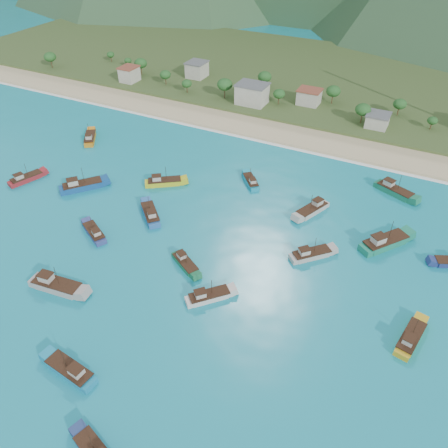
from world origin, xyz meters
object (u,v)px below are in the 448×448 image
at_px(boat_15, 90,138).
at_px(boat_22, 311,255).
at_px(boat_9, 95,233).
at_px(boat_25, 151,214).
at_px(boat_20, 410,339).
at_px(boat_23, 185,264).
at_px(boat_1, 208,297).
at_px(boat_21, 394,191).
at_px(boat_13, 384,243).
at_px(boat_26, 82,186).
at_px(boat_2, 164,182).
at_px(boat_12, 251,182).
at_px(boat_6, 71,371).
at_px(boat_7, 312,210).
at_px(boat_14, 57,286).
at_px(boat_11, 26,179).

relative_size(boat_15, boat_22, 1.12).
height_order(boat_9, boat_25, boat_25).
bearing_deg(boat_20, boat_23, -167.24).
relative_size(boat_1, boat_21, 0.75).
relative_size(boat_13, boat_21, 1.06).
height_order(boat_23, boat_25, boat_25).
bearing_deg(boat_22, boat_21, 115.10).
xyz_separation_m(boat_25, boat_26, (-25.80, 2.47, 0.16)).
bearing_deg(boat_9, boat_2, 23.16).
bearing_deg(boat_20, boat_25, -177.78).
bearing_deg(boat_1, boat_22, 99.25).
relative_size(boat_1, boat_22, 0.96).
relative_size(boat_9, boat_26, 0.83).
height_order(boat_12, boat_21, boat_21).
height_order(boat_13, boat_25, boat_13).
bearing_deg(boat_6, boat_22, -23.74).
distance_m(boat_1, boat_15, 85.77).
bearing_deg(boat_22, boat_6, -75.78).
bearing_deg(boat_7, boat_14, 74.46).
distance_m(boat_2, boat_22, 50.20).
distance_m(boat_2, boat_26, 23.88).
relative_size(boat_13, boat_25, 1.28).
height_order(boat_1, boat_13, boat_13).
bearing_deg(boat_15, boat_9, -83.65).
xyz_separation_m(boat_20, boat_22, (-24.86, 14.87, -0.00)).
bearing_deg(boat_20, boat_22, 160.55).
relative_size(boat_12, boat_21, 0.71).
relative_size(boat_11, boat_26, 0.90).
bearing_deg(boat_1, boat_14, -114.99).
xyz_separation_m(boat_11, boat_22, (87.14, 5.48, 0.01)).
bearing_deg(boat_21, boat_14, -15.93).
xyz_separation_m(boat_1, boat_25, (-27.83, 19.02, 0.11)).
relative_size(boat_15, boat_25, 1.05).
height_order(boat_7, boat_15, boat_7).
bearing_deg(boat_25, boat_12, 11.45).
relative_size(boat_14, boat_21, 1.04).
xyz_separation_m(boat_1, boat_2, (-33.40, 34.16, 0.12)).
distance_m(boat_1, boat_6, 30.58).
height_order(boat_14, boat_22, boat_14).
relative_size(boat_9, boat_20, 0.92).
relative_size(boat_23, boat_26, 0.77).
relative_size(boat_11, boat_15, 1.00).
height_order(boat_11, boat_13, boat_13).
bearing_deg(boat_22, boat_25, -130.48).
height_order(boat_12, boat_14, boat_14).
xyz_separation_m(boat_7, boat_20, (30.13, -32.52, -0.07)).
height_order(boat_21, boat_22, boat_21).
bearing_deg(boat_6, boat_11, 58.90).
xyz_separation_m(boat_2, boat_11, (-38.24, -16.82, -0.08)).
bearing_deg(boat_14, boat_15, -152.11).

